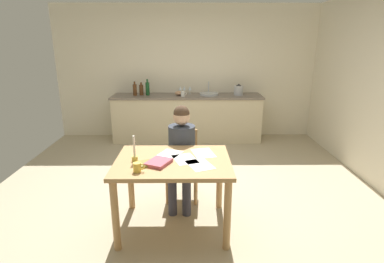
# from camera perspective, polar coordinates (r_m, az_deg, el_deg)

# --- Properties ---
(ground_plane) EXTENTS (5.20, 5.20, 0.04)m
(ground_plane) POSITION_cam_1_polar(r_m,az_deg,el_deg) (4.09, -1.12, -11.51)
(ground_plane) COLOR tan
(wall_back) EXTENTS (5.20, 0.12, 2.60)m
(wall_back) POSITION_cam_1_polar(r_m,az_deg,el_deg) (6.24, -0.94, 11.03)
(wall_back) COLOR silver
(wall_back) RESTS_ON ground
(kitchen_counter) EXTENTS (2.89, 0.64, 0.90)m
(kitchen_counter) POSITION_cam_1_polar(r_m,az_deg,el_deg) (6.03, -0.93, 2.64)
(kitchen_counter) COLOR beige
(kitchen_counter) RESTS_ON ground
(dining_table) EXTENTS (1.16, 0.88, 0.76)m
(dining_table) POSITION_cam_1_polar(r_m,az_deg,el_deg) (3.12, -3.59, -7.34)
(dining_table) COLOR tan
(dining_table) RESTS_ON ground
(chair_at_table) EXTENTS (0.42, 0.42, 0.85)m
(chair_at_table) POSITION_cam_1_polar(r_m,az_deg,el_deg) (3.82, -1.80, -5.53)
(chair_at_table) COLOR tan
(chair_at_table) RESTS_ON ground
(person_seated) EXTENTS (0.34, 0.60, 1.19)m
(person_seated) POSITION_cam_1_polar(r_m,az_deg,el_deg) (3.60, -2.00, -3.37)
(person_seated) COLOR #333842
(person_seated) RESTS_ON ground
(coffee_mug) EXTENTS (0.11, 0.07, 0.09)m
(coffee_mug) POSITION_cam_1_polar(r_m,az_deg,el_deg) (2.83, -10.20, -6.63)
(coffee_mug) COLOR #F2CC4C
(coffee_mug) RESTS_ON dining_table
(candlestick) EXTENTS (0.06, 0.06, 0.26)m
(candlestick) POSITION_cam_1_polar(r_m,az_deg,el_deg) (3.07, -10.73, -4.20)
(candlestick) COLOR gold
(candlestick) RESTS_ON dining_table
(book_magazine) EXTENTS (0.22, 0.21, 0.02)m
(book_magazine) POSITION_cam_1_polar(r_m,az_deg,el_deg) (2.99, -8.31, -5.95)
(book_magazine) COLOR olive
(book_magazine) RESTS_ON dining_table
(book_cookery) EXTENTS (0.28, 0.30, 0.03)m
(book_cookery) POSITION_cam_1_polar(r_m,az_deg,el_deg) (2.98, -6.30, -5.80)
(book_cookery) COLOR #B04F60
(book_cookery) RESTS_ON dining_table
(paper_letter) EXTENTS (0.27, 0.34, 0.00)m
(paper_letter) POSITION_cam_1_polar(r_m,az_deg,el_deg) (3.25, 2.13, -4.07)
(paper_letter) COLOR white
(paper_letter) RESTS_ON dining_table
(paper_bill) EXTENTS (0.30, 0.35, 0.00)m
(paper_bill) POSITION_cam_1_polar(r_m,az_deg,el_deg) (3.09, -1.25, -5.19)
(paper_bill) COLOR white
(paper_bill) RESTS_ON dining_table
(paper_envelope) EXTENTS (0.31, 0.35, 0.00)m
(paper_envelope) POSITION_cam_1_polar(r_m,az_deg,el_deg) (2.96, 1.48, -6.24)
(paper_envelope) COLOR white
(paper_envelope) RESTS_ON dining_table
(paper_receipt) EXTENTS (0.32, 0.36, 0.00)m
(paper_receipt) POSITION_cam_1_polar(r_m,az_deg,el_deg) (3.22, -4.37, -4.30)
(paper_receipt) COLOR white
(paper_receipt) RESTS_ON dining_table
(sink_unit) EXTENTS (0.36, 0.36, 0.24)m
(sink_unit) POSITION_cam_1_polar(r_m,az_deg,el_deg) (5.95, 3.21, 7.06)
(sink_unit) COLOR #B2B7BC
(sink_unit) RESTS_ON kitchen_counter
(bottle_oil) EXTENTS (0.07, 0.07, 0.27)m
(bottle_oil) POSITION_cam_1_polar(r_m,az_deg,el_deg) (5.97, -10.67, 7.73)
(bottle_oil) COLOR #593319
(bottle_oil) RESTS_ON kitchen_counter
(bottle_vinegar) EXTENTS (0.08, 0.08, 0.25)m
(bottle_vinegar) POSITION_cam_1_polar(r_m,az_deg,el_deg) (6.00, -9.49, 7.74)
(bottle_vinegar) COLOR #593319
(bottle_vinegar) RESTS_ON kitchen_counter
(bottle_wine_red) EXTENTS (0.08, 0.08, 0.31)m
(bottle_wine_red) POSITION_cam_1_polar(r_m,az_deg,el_deg) (5.97, -8.34, 8.00)
(bottle_wine_red) COLOR #194C23
(bottle_wine_red) RESTS_ON kitchen_counter
(mixing_bowl) EXTENTS (0.18, 0.18, 0.08)m
(mixing_bowl) POSITION_cam_1_polar(r_m,az_deg,el_deg) (5.92, -2.35, 7.21)
(mixing_bowl) COLOR tan
(mixing_bowl) RESTS_ON kitchen_counter
(stovetop_kettle) EXTENTS (0.18, 0.18, 0.22)m
(stovetop_kettle) POSITION_cam_1_polar(r_m,az_deg,el_deg) (6.00, 8.73, 7.70)
(stovetop_kettle) COLOR #B7BABF
(stovetop_kettle) RESTS_ON kitchen_counter
(wine_glass_near_sink) EXTENTS (0.07, 0.07, 0.15)m
(wine_glass_near_sink) POSITION_cam_1_polar(r_m,az_deg,el_deg) (6.07, -0.40, 8.10)
(wine_glass_near_sink) COLOR silver
(wine_glass_near_sink) RESTS_ON kitchen_counter
(wine_glass_by_kettle) EXTENTS (0.07, 0.07, 0.15)m
(wine_glass_by_kettle) POSITION_cam_1_polar(r_m,az_deg,el_deg) (6.07, -1.44, 8.09)
(wine_glass_by_kettle) COLOR silver
(wine_glass_by_kettle) RESTS_ON kitchen_counter
(wine_glass_back_left) EXTENTS (0.07, 0.07, 0.15)m
(wine_glass_back_left) POSITION_cam_1_polar(r_m,az_deg,el_deg) (6.07, -2.22, 8.09)
(wine_glass_back_left) COLOR silver
(wine_glass_back_left) RESTS_ON kitchen_counter
(teacup_on_counter) EXTENTS (0.11, 0.08, 0.10)m
(teacup_on_counter) POSITION_cam_1_polar(r_m,az_deg,el_deg) (5.78, -1.72, 7.06)
(teacup_on_counter) COLOR white
(teacup_on_counter) RESTS_ON kitchen_counter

